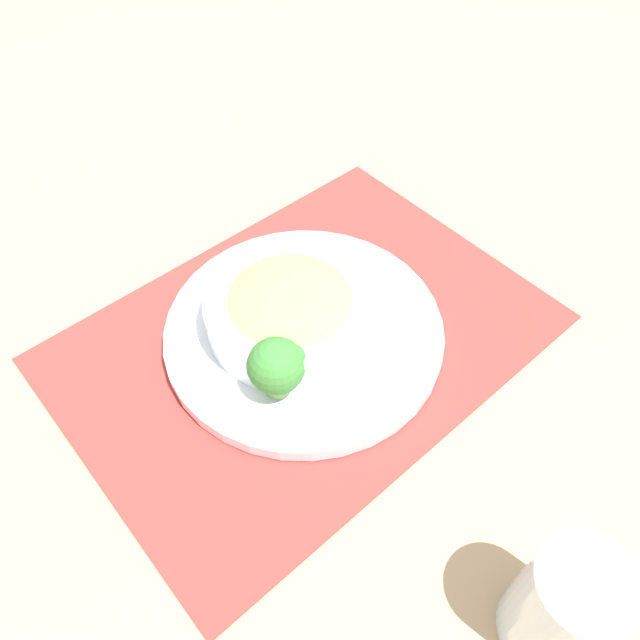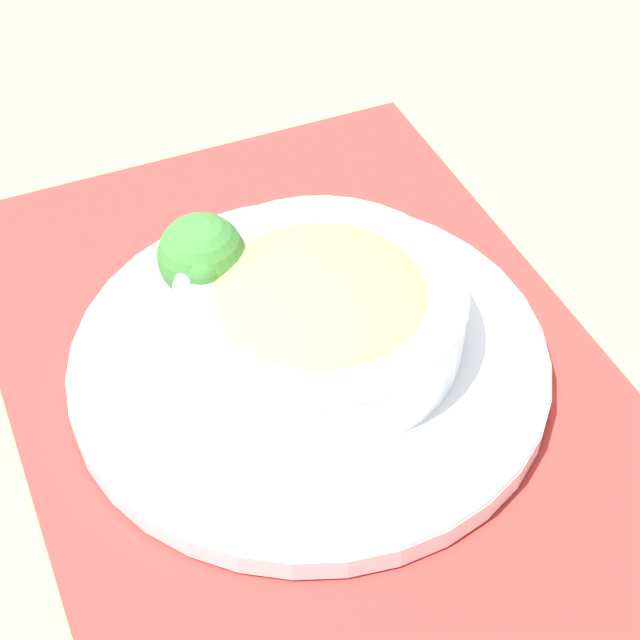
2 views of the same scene
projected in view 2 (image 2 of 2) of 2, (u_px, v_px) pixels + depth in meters
The scene contains 7 objects.
ground_plane at pixel (310, 376), 0.68m from camera, with size 4.00×4.00×0.00m, color tan.
placemat at pixel (310, 374), 0.68m from camera, with size 0.55×0.43×0.00m.
plate at pixel (309, 360), 0.67m from camera, with size 0.30×0.30×0.02m.
bowl at pixel (320, 309), 0.65m from camera, with size 0.18×0.18×0.06m.
broccoli_floret at pixel (202, 259), 0.67m from camera, with size 0.06×0.06×0.07m.
carrot_slice_near at pixel (273, 406), 0.63m from camera, with size 0.04×0.04×0.01m.
carrot_slice_middle at pixel (289, 411), 0.63m from camera, with size 0.04×0.04×0.01m.
Camera 2 is at (-0.39, 0.23, 0.51)m, focal length 60.00 mm.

